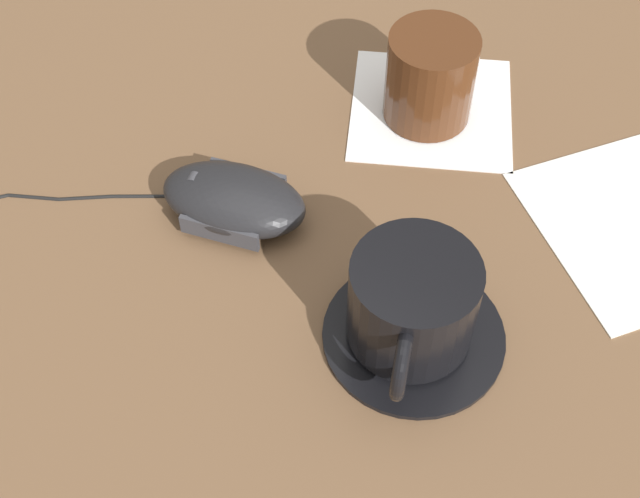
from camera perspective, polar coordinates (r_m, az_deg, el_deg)
ground_plane at (r=0.72m, az=8.37°, el=2.63°), size 3.00×3.00×0.00m
saucer at (r=0.64m, az=6.02°, el=-5.44°), size 0.13×0.13×0.01m
coffee_cup at (r=0.60m, az=5.93°, el=-3.53°), size 0.09×0.12×0.07m
computer_mouse at (r=0.69m, az=-5.55°, el=3.18°), size 0.13×0.10×0.04m
napkin_under_glass at (r=0.79m, az=7.13°, el=8.91°), size 0.19×0.19×0.00m
drinking_glass at (r=0.76m, az=7.07°, el=10.86°), size 0.07×0.07×0.08m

